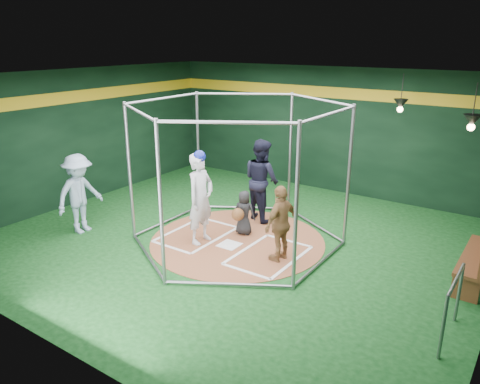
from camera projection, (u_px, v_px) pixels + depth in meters
The scene contains 14 objects.
room_shell at pixel (237, 163), 9.69m from camera, with size 10.10×9.10×3.53m.
clay_disc at pixel (237, 241), 10.24m from camera, with size 3.80×3.80×0.01m, color brown.
home_plate at pixel (229, 245), 10.00m from camera, with size 0.43×0.43×0.01m, color white.
batter_box_left at pixel (197, 234), 10.55m from camera, with size 1.17×1.77×0.01m.
batter_box_right at pixel (269, 255), 9.53m from camera, with size 1.17×1.77×0.01m.
batting_cage at pixel (237, 175), 9.77m from camera, with size 4.05×4.67×3.00m.
pendant_lamp_near at pixel (401, 104), 11.02m from camera, with size 0.34×0.34×0.90m.
pendant_lamp_far at pixel (472, 121), 8.80m from camera, with size 0.34×0.34×0.90m.
batter_figure at pixel (201, 198), 9.87m from camera, with size 0.47×0.72×2.03m.
visitor_leopard at pixel (281, 223), 9.13m from camera, with size 0.90×0.38×1.54m, color tan.
catcher_figure at pixel (243, 213), 10.41m from camera, with size 0.55×0.60×1.01m.
umpire at pixel (261, 180), 11.19m from camera, with size 0.96×0.75×1.97m, color black.
bystander_blue at pixel (79, 194), 10.46m from camera, with size 1.17×0.67×1.81m, color #93AAC3.
steel_railing at pixel (453, 299), 6.71m from camera, with size 0.05×1.16×1.00m.
Camera 1 is at (5.35, -7.71, 4.23)m, focal length 35.00 mm.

